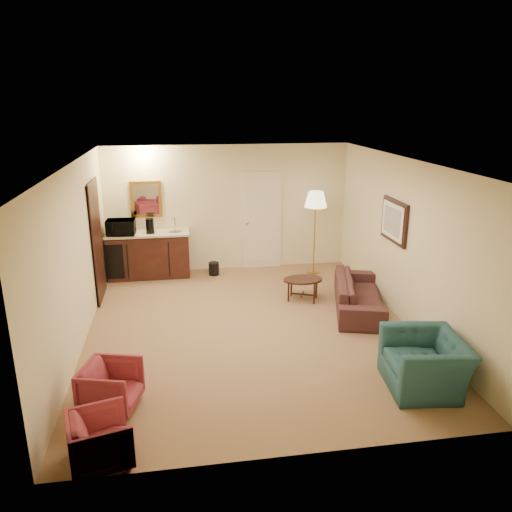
{
  "coord_description": "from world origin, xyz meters",
  "views": [
    {
      "loc": [
        -1.05,
        -7.11,
        3.46
      ],
      "look_at": [
        0.18,
        0.5,
        1.03
      ],
      "focal_mm": 35.0,
      "sensor_mm": 36.0,
      "label": 1
    }
  ],
  "objects": [
    {
      "name": "coffee_maker",
      "position": [
        -1.59,
        2.68,
        1.07
      ],
      "size": [
        0.16,
        0.16,
        0.3
      ],
      "primitive_type": "cylinder",
      "rotation": [
        0.0,
        0.0,
        0.03
      ],
      "color": "black",
      "rests_on": "wetbar_cabinet"
    },
    {
      "name": "microwave",
      "position": [
        -2.15,
        2.65,
        1.1
      ],
      "size": [
        0.56,
        0.33,
        0.37
      ],
      "primitive_type": "imported",
      "rotation": [
        0.0,
        0.0,
        -0.05
      ],
      "color": "black",
      "rests_on": "wetbar_cabinet"
    },
    {
      "name": "teal_armchair",
      "position": [
        1.9,
        -2.01,
        0.45
      ],
      "size": [
        0.78,
        1.1,
        0.9
      ],
      "primitive_type": "imported",
      "rotation": [
        0.0,
        0.0,
        -1.69
      ],
      "color": "#215453",
      "rests_on": "ground"
    },
    {
      "name": "rose_chair_near",
      "position": [
        -1.9,
        -1.87,
        0.31
      ],
      "size": [
        0.71,
        0.74,
        0.63
      ],
      "primitive_type": "imported",
      "rotation": [
        0.0,
        0.0,
        1.3
      ],
      "color": "#9A3237",
      "rests_on": "ground"
    },
    {
      "name": "wetbar_cabinet",
      "position": [
        -1.65,
        2.72,
        0.46
      ],
      "size": [
        1.64,
        0.58,
        0.92
      ],
      "primitive_type": "cube",
      "color": "#3D1813",
      "rests_on": "ground"
    },
    {
      "name": "ground",
      "position": [
        0.0,
        0.0,
        0.0
      ],
      "size": [
        6.0,
        6.0,
        0.0
      ],
      "primitive_type": "plane",
      "color": "#966C4C",
      "rests_on": "ground"
    },
    {
      "name": "floor_lamp",
      "position": [
        1.7,
        2.4,
        0.86
      ],
      "size": [
        0.57,
        0.57,
        1.72
      ],
      "primitive_type": "cube",
      "rotation": [
        0.0,
        0.0,
        -0.31
      ],
      "color": "#AC8B39",
      "rests_on": "ground"
    },
    {
      "name": "coffee_table",
      "position": [
        1.11,
        1.0,
        0.2
      ],
      "size": [
        0.84,
        0.72,
        0.41
      ],
      "primitive_type": "cube",
      "rotation": [
        0.0,
        0.0,
        -0.41
      ],
      "color": "black",
      "rests_on": "ground"
    },
    {
      "name": "rose_chair_far",
      "position": [
        -1.9,
        -2.8,
        0.3
      ],
      "size": [
        0.67,
        0.7,
        0.6
      ],
      "primitive_type": "imported",
      "rotation": [
        0.0,
        0.0,
        1.82
      ],
      "color": "#9A3237",
      "rests_on": "ground"
    },
    {
      "name": "sofa",
      "position": [
        1.95,
        0.43,
        0.38
      ],
      "size": [
        1.06,
        2.0,
        0.75
      ],
      "primitive_type": "imported",
      "rotation": [
        0.0,
        0.0,
        1.29
      ],
      "color": "black",
      "rests_on": "ground"
    },
    {
      "name": "room_walls",
      "position": [
        -0.1,
        0.77,
        1.72
      ],
      "size": [
        5.02,
        6.01,
        2.61
      ],
      "color": "beige",
      "rests_on": "ground"
    },
    {
      "name": "waste_bin",
      "position": [
        -0.36,
        2.6,
        0.13
      ],
      "size": [
        0.25,
        0.25,
        0.26
      ],
      "primitive_type": "cylinder",
      "rotation": [
        0.0,
        0.0,
        0.19
      ],
      "color": "black",
      "rests_on": "ground"
    }
  ]
}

